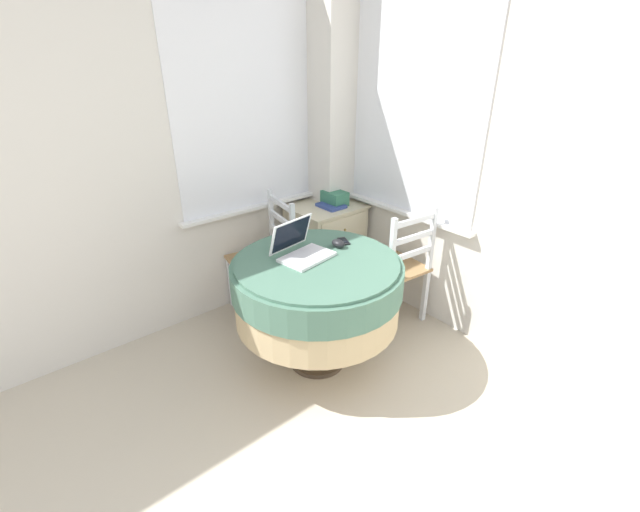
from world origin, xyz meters
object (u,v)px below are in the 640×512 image
at_px(round_dining_table, 317,286).
at_px(computer_mouse, 338,243).
at_px(laptop, 301,249).
at_px(cell_phone, 344,241).
at_px(book_on_cabinet, 331,206).
at_px(dining_chair_near_right_window, 396,268).
at_px(storage_box, 335,198).
at_px(dining_chair_near_back_window, 266,258).
at_px(corner_cabinet, 325,247).

xyz_separation_m(round_dining_table, computer_mouse, (0.22, 0.06, 0.20)).
distance_m(round_dining_table, laptop, 0.25).
xyz_separation_m(cell_phone, book_on_cabinet, (0.41, 0.59, -0.01)).
bearing_deg(dining_chair_near_right_window, storage_box, 87.72).
xyz_separation_m(dining_chair_near_back_window, dining_chair_near_right_window, (0.63, -0.73, 0.00)).
bearing_deg(computer_mouse, corner_cabinet, 54.56).
bearing_deg(storage_box, computer_mouse, -130.38).
xyz_separation_m(computer_mouse, cell_phone, (0.08, 0.04, -0.02)).
height_order(cell_phone, dining_chair_near_back_window, dining_chair_near_back_window).
bearing_deg(dining_chair_near_back_window, corner_cabinet, -0.63).
distance_m(laptop, cell_phone, 0.34).
xyz_separation_m(cell_phone, dining_chair_near_back_window, (-0.19, 0.65, -0.31)).
relative_size(round_dining_table, laptop, 2.97).
xyz_separation_m(dining_chair_near_back_window, storage_box, (0.66, -0.03, 0.34)).
distance_m(computer_mouse, storage_box, 0.85).
relative_size(corner_cabinet, storage_box, 3.78).
distance_m(dining_chair_near_back_window, dining_chair_near_right_window, 0.97).
relative_size(cell_phone, dining_chair_near_right_window, 0.14).
xyz_separation_m(dining_chair_near_back_window, book_on_cabinet, (0.60, -0.06, 0.30)).
height_order(round_dining_table, computer_mouse, computer_mouse).
height_order(cell_phone, storage_box, storage_box).
bearing_deg(round_dining_table, cell_phone, 17.73).
xyz_separation_m(round_dining_table, dining_chair_near_back_window, (0.12, 0.74, -0.13)).
relative_size(computer_mouse, storage_box, 0.51).
distance_m(laptop, book_on_cabinet, 0.94).
distance_m(computer_mouse, book_on_cabinet, 0.80).
relative_size(dining_chair_near_right_window, storage_box, 4.71).
bearing_deg(corner_cabinet, computer_mouse, -125.44).
height_order(laptop, cell_phone, laptop).
distance_m(round_dining_table, computer_mouse, 0.31).
distance_m(cell_phone, book_on_cabinet, 0.72).
relative_size(cell_phone, storage_box, 0.65).
xyz_separation_m(round_dining_table, storage_box, (0.78, 0.71, 0.21)).
xyz_separation_m(laptop, storage_box, (0.81, 0.60, -0.01)).
xyz_separation_m(laptop, cell_phone, (0.34, -0.01, -0.04)).
bearing_deg(computer_mouse, cell_phone, 24.26).
relative_size(round_dining_table, corner_cabinet, 1.42).
bearing_deg(cell_phone, book_on_cabinet, 54.99).
distance_m(dining_chair_near_right_window, corner_cabinet, 0.73).
xyz_separation_m(dining_chair_near_right_window, book_on_cabinet, (-0.03, 0.67, 0.30)).
bearing_deg(corner_cabinet, round_dining_table, -133.70).
relative_size(round_dining_table, storage_box, 5.36).
xyz_separation_m(computer_mouse, dining_chair_near_back_window, (-0.11, 0.68, -0.33)).
distance_m(dining_chair_near_back_window, corner_cabinet, 0.59).
bearing_deg(storage_box, book_on_cabinet, -156.01).
xyz_separation_m(corner_cabinet, book_on_cabinet, (0.01, -0.05, 0.37)).
bearing_deg(laptop, cell_phone, -1.85).
distance_m(computer_mouse, cell_phone, 0.09).
relative_size(dining_chair_near_right_window, corner_cabinet, 1.24).
bearing_deg(dining_chair_near_back_window, book_on_cabinet, -5.72).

